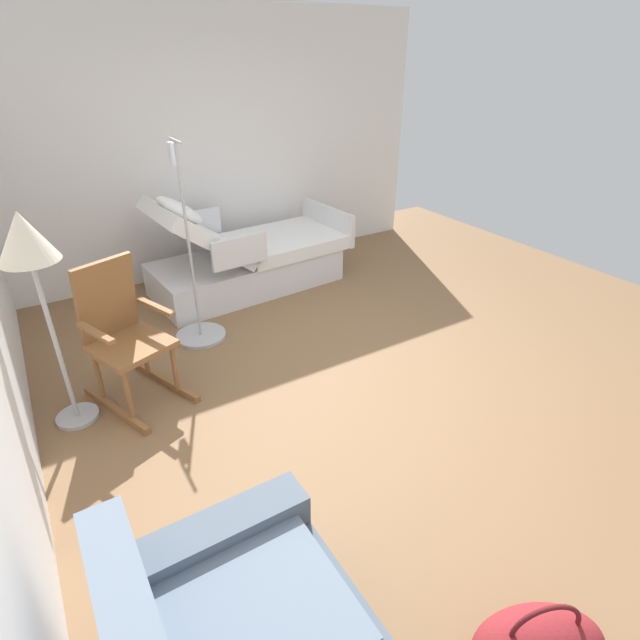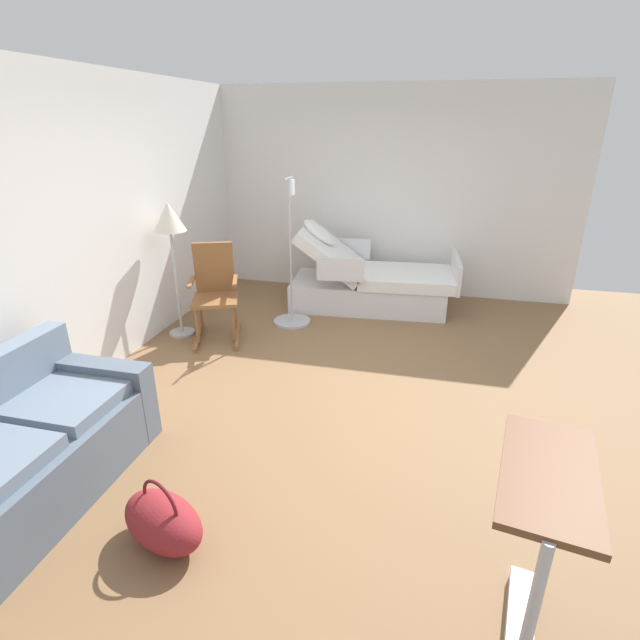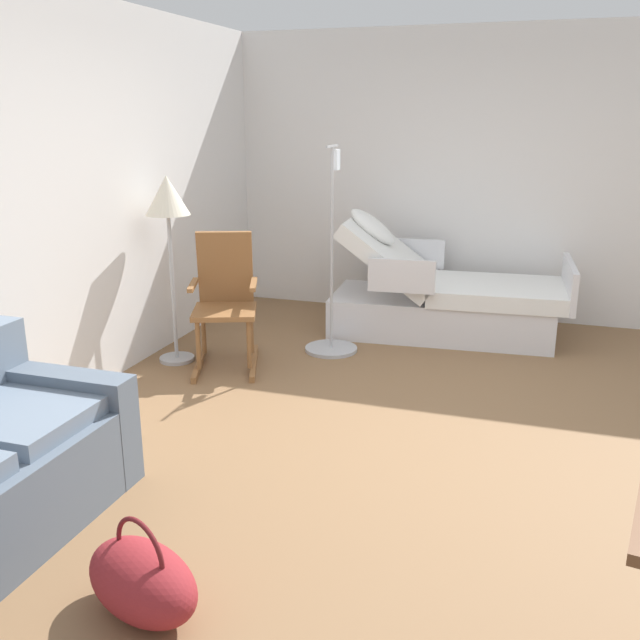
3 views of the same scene
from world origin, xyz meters
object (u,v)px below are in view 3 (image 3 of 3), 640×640
object	(u,v)px
rocking_chair	(225,302)
duffel_bag	(142,580)
hospital_bed	(443,300)
iv_pole	(332,322)
floor_lamp	(168,208)

from	to	relation	value
rocking_chair	duffel_bag	xyz separation A→B (m)	(-2.78, -0.95, -0.35)
hospital_bed	iv_pole	xyz separation A→B (m)	(-0.76, 0.81, -0.07)
hospital_bed	rocking_chair	xyz separation A→B (m)	(-1.32, 1.51, 0.19)
rocking_chair	hospital_bed	bearing A→B (deg)	-48.97
duffel_bag	iv_pole	world-z (taller)	iv_pole
rocking_chair	iv_pole	bearing A→B (deg)	-51.48
floor_lamp	iv_pole	world-z (taller)	iv_pole
hospital_bed	rocking_chair	world-z (taller)	hospital_bed
rocking_chair	duffel_bag	size ratio (longest dim) A/B	1.64
hospital_bed	floor_lamp	distance (m)	2.55
rocking_chair	duffel_bag	world-z (taller)	rocking_chair
rocking_chair	floor_lamp	distance (m)	0.84
floor_lamp	iv_pole	bearing A→B (deg)	-60.59
hospital_bed	iv_pole	size ratio (longest dim) A/B	1.26
rocking_chair	floor_lamp	bearing A→B (deg)	99.75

